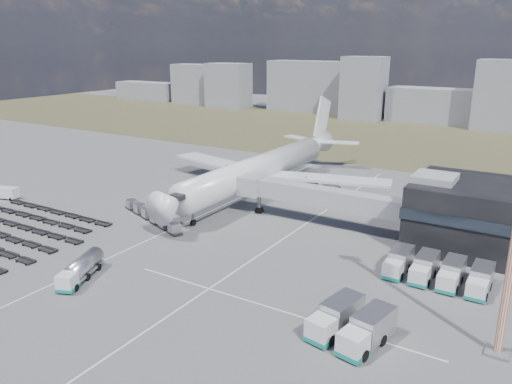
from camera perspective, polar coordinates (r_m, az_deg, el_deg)
The scene contains 14 objects.
ground at distance 79.54m, azimuth -11.22°, elevation -5.71°, with size 420.00×420.00×0.00m, color #565659.
grass_strip at distance 173.71m, azimuth 14.12°, elevation 6.26°, with size 420.00×90.00×0.01m, color #46442A.
lane_markings at distance 75.88m, azimuth -4.19°, elevation -6.53°, with size 47.12×110.00×0.01m.
jet_bridge at distance 85.36m, azimuth 5.94°, elevation -0.31°, with size 30.30×3.80×7.05m.
airliner at distance 102.69m, azimuth 0.86°, elevation 2.83°, with size 51.59×64.53×17.62m.
skyline at distance 208.61m, azimuth 18.26°, elevation 10.51°, with size 304.08×23.83×25.25m.
fuel_tanker at distance 69.87m, azimuth -19.43°, elevation -8.33°, with size 5.41×9.12×2.88m.
pushback_tug at distance 87.32m, azimuth -9.65°, elevation -3.06°, with size 3.23×1.82×1.46m, color silver.
utility_van at distance 110.84m, azimuth -26.54°, elevation -0.12°, with size 4.50×2.04×2.39m, color silver.
catering_truck at distance 103.62m, azimuth 8.61°, elevation 0.63°, with size 3.94×7.02×3.04m.
service_trucks_near at distance 54.72m, azimuth 10.79°, elevation -14.58°, with size 7.88×8.91×3.15m.
service_trucks_far at distance 69.52m, azimuth 20.05°, elevation -8.44°, with size 12.75×7.13×2.82m.
uld_row at distance 88.82m, azimuth -11.85°, elevation -2.64°, with size 18.18×8.08×1.71m.
baggage_dollies at distance 92.70m, azimuth -26.96°, elevation -3.77°, with size 31.39×22.43×0.70m.
Camera 1 is at (50.85, -53.41, 29.81)m, focal length 35.00 mm.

